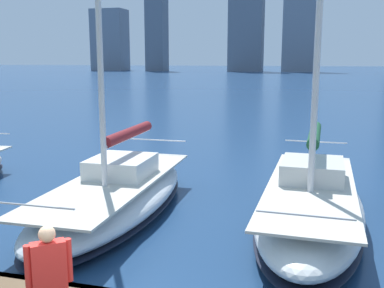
% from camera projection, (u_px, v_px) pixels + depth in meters
% --- Properties ---
extents(city_skyline, '(168.83, 17.51, 52.13)m').
position_uv_depth(city_skyline, '(320.00, 20.00, 153.15)').
color(city_skyline, slate).
rests_on(city_skyline, ground).
extents(sailboat_forest, '(2.91, 8.56, 12.88)m').
position_uv_depth(sailboat_forest, '(310.00, 202.00, 12.04)').
color(sailboat_forest, white).
rests_on(sailboat_forest, ground).
extents(sailboat_maroon, '(3.01, 8.62, 12.30)m').
position_uv_depth(sailboat_maroon, '(116.00, 194.00, 13.05)').
color(sailboat_maroon, silver).
rests_on(sailboat_maroon, ground).
extents(person_red_shirt, '(0.50, 0.45, 1.71)m').
position_uv_depth(person_red_shirt, '(49.00, 273.00, 6.09)').
color(person_red_shirt, gray).
rests_on(person_red_shirt, dock_pier).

